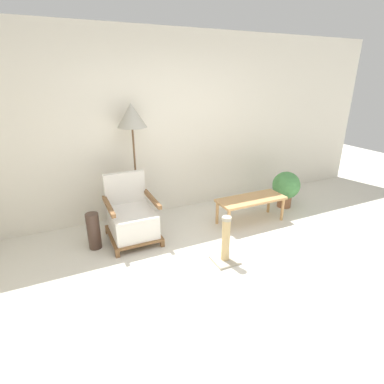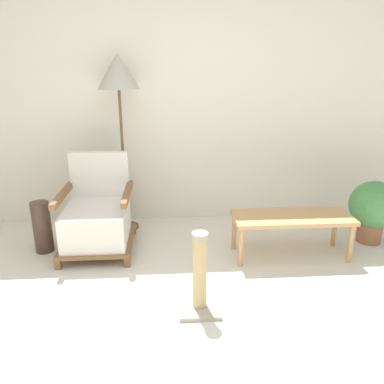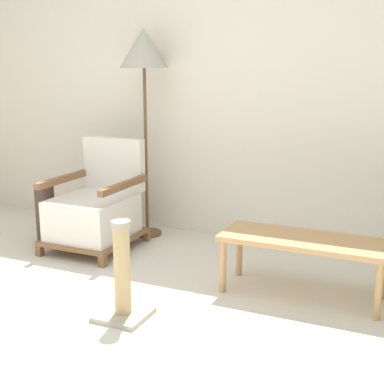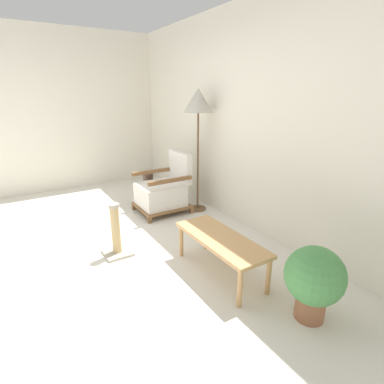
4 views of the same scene
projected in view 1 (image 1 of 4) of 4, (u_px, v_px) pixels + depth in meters
The scene contains 8 objects.
ground_plane at pixel (243, 291), 3.07m from camera, with size 14.00×14.00×0.00m, color silver.
wall_back at pixel (163, 127), 4.50m from camera, with size 8.00×0.06×2.70m.
armchair at pixel (132, 218), 3.96m from camera, with size 0.63×0.71×0.86m.
floor_lamp at pixel (132, 120), 3.99m from camera, with size 0.40×0.40×1.74m.
coffee_table at pixel (251, 201), 4.42m from camera, with size 1.03×0.40×0.39m.
vase at pixel (94, 231), 3.77m from camera, with size 0.16×0.16×0.48m, color #473328.
potted_plant at pixel (286, 187), 4.94m from camera, with size 0.45×0.45×0.61m.
scratching_post at pixel (225, 245), 3.49m from camera, with size 0.29×0.29×0.58m.
Camera 1 is at (-1.53, -2.03, 2.06)m, focal length 28.00 mm.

